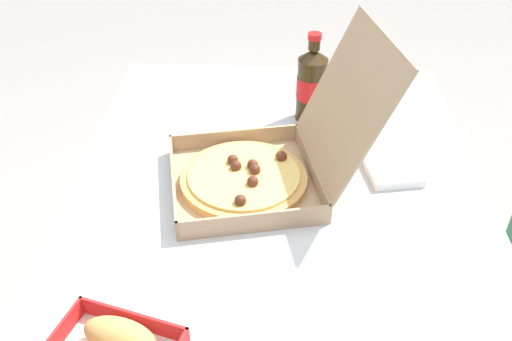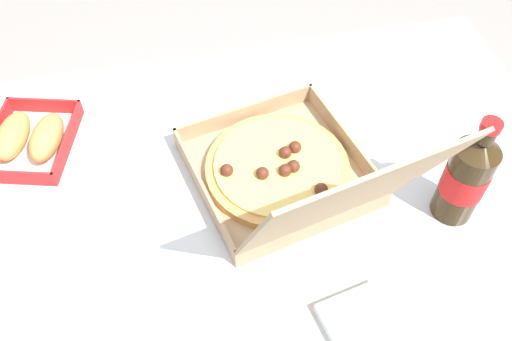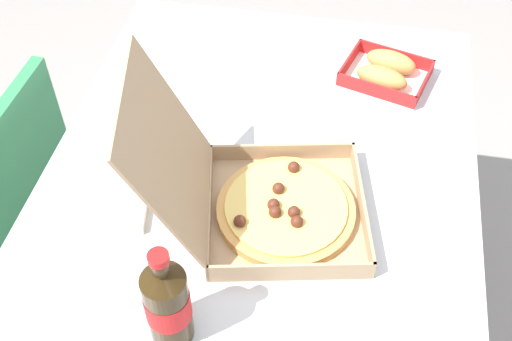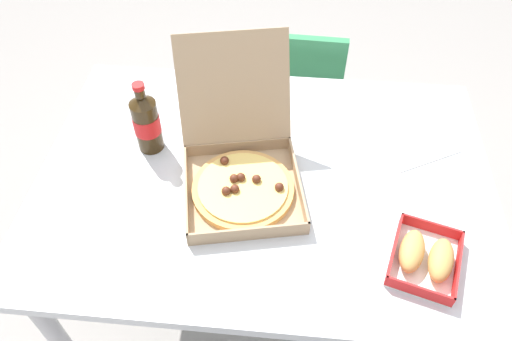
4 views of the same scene
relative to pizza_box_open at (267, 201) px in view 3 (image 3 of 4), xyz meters
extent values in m
cube|color=silver|center=(0.06, 0.03, -0.06)|extent=(1.23, 0.88, 0.03)
cylinder|color=#B7B7BC|center=(0.61, -0.34, -0.44)|extent=(0.05, 0.05, 0.72)
cylinder|color=#B7B7BC|center=(0.61, 0.40, -0.44)|extent=(0.05, 0.05, 0.72)
cube|color=#338451|center=(0.12, 0.59, -0.16)|extent=(0.36, 0.04, 0.38)
cylinder|color=#B2B2B7|center=(0.29, 0.60, -0.58)|extent=(0.03, 0.03, 0.43)
cylinder|color=#B2B2B7|center=(-0.05, 0.61, -0.58)|extent=(0.03, 0.03, 0.43)
cube|color=tan|center=(0.01, -0.04, -0.04)|extent=(0.35, 0.35, 0.01)
cube|color=tan|center=(0.04, -0.18, -0.02)|extent=(0.29, 0.07, 0.04)
cube|color=tan|center=(-0.14, -0.07, -0.02)|extent=(0.07, 0.29, 0.04)
cube|color=tan|center=(0.15, -0.01, -0.02)|extent=(0.07, 0.29, 0.04)
cube|color=tan|center=(-0.02, 0.11, -0.02)|extent=(0.29, 0.07, 0.04)
cube|color=tan|center=(-0.04, 0.17, 0.14)|extent=(0.32, 0.18, 0.28)
cylinder|color=tan|center=(0.01, -0.04, -0.03)|extent=(0.27, 0.27, 0.02)
cylinder|color=#EAC666|center=(0.01, -0.04, -0.02)|extent=(0.24, 0.24, 0.01)
sphere|color=#562819|center=(-0.03, -0.06, -0.01)|extent=(0.02, 0.02, 0.02)
sphere|color=#562819|center=(-0.02, -0.02, -0.01)|extent=(0.02, 0.02, 0.02)
sphere|color=#562819|center=(0.04, -0.02, -0.01)|extent=(0.02, 0.02, 0.02)
sphere|color=#562819|center=(-0.01, -0.05, -0.01)|extent=(0.02, 0.02, 0.02)
sphere|color=#562819|center=(-0.05, 0.04, -0.01)|extent=(0.02, 0.02, 0.02)
sphere|color=#562819|center=(0.10, -0.04, -0.01)|extent=(0.02, 0.02, 0.02)
sphere|color=#562819|center=(0.00, -0.01, -0.01)|extent=(0.02, 0.02, 0.02)
cube|color=white|center=(0.45, -0.20, -0.04)|extent=(0.20, 0.22, 0.00)
cube|color=red|center=(0.43, -0.29, -0.02)|extent=(0.15, 0.05, 0.03)
cube|color=red|center=(0.48, -0.12, -0.02)|extent=(0.15, 0.05, 0.03)
cube|color=red|center=(0.38, -0.18, -0.02)|extent=(0.06, 0.18, 0.03)
cube|color=red|center=(0.52, -0.22, -0.02)|extent=(0.06, 0.18, 0.03)
ellipsoid|color=tan|center=(0.42, -0.20, -0.01)|extent=(0.09, 0.13, 0.05)
ellipsoid|color=tan|center=(0.48, -0.21, -0.01)|extent=(0.09, 0.13, 0.05)
cylinder|color=#33230F|center=(-0.27, 0.11, 0.04)|extent=(0.07, 0.07, 0.16)
cone|color=#33230F|center=(-0.27, 0.11, 0.13)|extent=(0.07, 0.07, 0.02)
cylinder|color=#33230F|center=(-0.27, 0.11, 0.15)|extent=(0.03, 0.03, 0.02)
cylinder|color=red|center=(-0.27, 0.11, 0.17)|extent=(0.03, 0.03, 0.01)
cylinder|color=red|center=(-0.27, 0.11, 0.04)|extent=(0.07, 0.07, 0.06)
cube|color=white|center=(0.48, 0.19, -0.04)|extent=(0.26, 0.23, 0.00)
cube|color=white|center=(-0.05, 0.28, -0.03)|extent=(0.13, 0.13, 0.02)
camera|label=1|loc=(0.92, 0.03, 0.68)|focal=38.74mm
camera|label=2|loc=(0.19, 0.57, 0.75)|focal=38.11mm
camera|label=3|loc=(-0.75, -0.12, 0.92)|focal=44.41mm
camera|label=4|loc=(0.12, -0.83, 0.95)|focal=34.10mm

